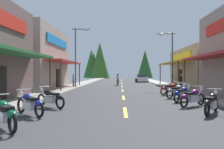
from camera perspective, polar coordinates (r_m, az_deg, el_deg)
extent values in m
cube|color=#38383A|center=(24.75, 2.78, -3.58)|extent=(9.71, 78.31, 0.10)
cube|color=gray|center=(25.41, -10.94, -3.23)|extent=(2.32, 78.31, 0.12)
cube|color=#9E9991|center=(25.52, 16.44, -3.23)|extent=(2.32, 78.31, 0.12)
cube|color=#E0C64C|center=(9.27, 3.66, -10.21)|extent=(0.16, 2.40, 0.01)
cube|color=#E0C64C|center=(14.43, 3.15, -6.33)|extent=(0.16, 2.40, 0.01)
cube|color=#E0C64C|center=(20.07, 2.90, -4.39)|extent=(0.16, 2.40, 0.01)
cube|color=#E0C64C|center=(25.41, 2.76, -3.35)|extent=(0.16, 2.40, 0.01)
cube|color=#E0C64C|center=(32.02, 2.66, -2.54)|extent=(0.16, 2.40, 0.01)
cube|color=#E0C64C|center=(38.35, 2.59, -2.03)|extent=(0.16, 2.40, 0.01)
cube|color=#E0C64C|center=(43.61, 2.55, -1.71)|extent=(0.16, 2.40, 0.01)
cube|color=#E0C64C|center=(50.52, 2.51, -1.40)|extent=(0.16, 2.40, 0.01)
cube|color=#E0C64C|center=(56.67, 2.48, -1.19)|extent=(0.16, 2.40, 0.01)
cube|color=#236033|center=(13.31, -24.95, 5.52)|extent=(1.80, 8.19, 0.16)
cylinder|color=brown|center=(16.58, -16.59, -0.59)|extent=(0.14, 0.14, 2.82)
cube|color=red|center=(14.03, -28.12, 13.66)|extent=(0.10, 6.37, 0.90)
cube|color=black|center=(13.69, -28.12, -2.38)|extent=(0.08, 1.10, 2.10)
cube|color=gray|center=(25.17, -22.43, 4.05)|extent=(7.06, 9.96, 6.58)
cube|color=#B72D28|center=(23.65, -12.60, 3.37)|extent=(1.80, 8.96, 0.16)
cylinder|color=brown|center=(19.31, -13.85, -0.43)|extent=(0.14, 0.14, 2.82)
cylinder|color=brown|center=(27.64, -8.92, -0.12)|extent=(0.14, 0.14, 2.82)
cube|color=#197FCC|center=(24.09, -14.57, 8.64)|extent=(0.10, 6.97, 0.90)
cube|color=black|center=(23.86, -14.59, -1.11)|extent=(0.08, 1.10, 2.10)
cube|color=#B72D28|center=(15.44, 27.27, 4.82)|extent=(1.80, 10.48, 0.16)
cylinder|color=brown|center=(19.86, 19.25, -0.42)|extent=(0.14, 0.14, 2.82)
cube|color=tan|center=(28.27, 26.79, 1.68)|extent=(8.66, 10.83, 4.64)
cube|color=gold|center=(26.55, 16.46, 3.05)|extent=(1.80, 9.75, 0.16)
cylinder|color=brown|center=(21.83, 17.68, -0.32)|extent=(0.14, 0.14, 2.82)
cylinder|color=brown|center=(30.94, 13.07, -0.06)|extent=(0.14, 0.14, 2.82)
cube|color=yellow|center=(26.81, 18.21, 4.56)|extent=(0.10, 7.58, 0.90)
cube|color=black|center=(26.76, 18.24, -0.94)|extent=(0.08, 1.10, 2.10)
cylinder|color=#474C51|center=(23.79, -9.99, 4.44)|extent=(0.14, 0.14, 6.70)
cylinder|color=#474C51|center=(24.10, -8.50, 12.20)|extent=(2.06, 0.10, 0.10)
ellipsoid|color=silver|center=(23.99, -7.24, 12.01)|extent=(0.50, 0.30, 0.24)
cylinder|color=#474C51|center=(22.79, 16.20, 3.61)|extent=(0.14, 0.14, 5.92)
cylinder|color=#474C51|center=(22.97, 14.67, 10.77)|extent=(2.06, 0.10, 0.10)
ellipsoid|color=silver|center=(22.85, 13.36, 10.58)|extent=(0.50, 0.30, 0.24)
torus|color=black|center=(10.44, 26.49, -7.30)|extent=(0.45, 0.58, 0.64)
torus|color=black|center=(8.99, 24.61, -8.57)|extent=(0.45, 0.58, 0.64)
cube|color=silver|center=(9.70, 25.62, -7.42)|extent=(0.63, 0.73, 0.32)
ellipsoid|color=black|center=(9.86, 25.88, -5.42)|extent=(0.59, 0.64, 0.28)
cube|color=black|center=(9.42, 25.31, -5.94)|extent=(0.58, 0.65, 0.12)
ellipsoid|color=black|center=(9.00, 24.69, -7.07)|extent=(0.45, 0.50, 0.24)
cylinder|color=silver|center=(10.27, 26.36, -5.58)|extent=(0.26, 0.34, 0.71)
cylinder|color=silver|center=(10.12, 26.23, -3.56)|extent=(0.51, 0.38, 0.04)
sphere|color=white|center=(10.41, 26.54, -4.39)|extent=(0.16, 0.16, 0.16)
torus|color=black|center=(12.09, 23.18, -6.22)|extent=(0.56, 0.48, 0.64)
torus|color=black|center=(10.84, 19.15, -6.99)|extent=(0.56, 0.48, 0.64)
cube|color=silver|center=(11.45, 21.28, -6.19)|extent=(0.72, 0.66, 0.32)
ellipsoid|color=#721972|center=(11.58, 21.81, -4.52)|extent=(0.64, 0.60, 0.28)
cube|color=black|center=(11.21, 20.60, -4.89)|extent=(0.64, 0.59, 0.12)
ellipsoid|color=#721972|center=(10.85, 19.30, -5.76)|extent=(0.49, 0.46, 0.24)
cylinder|color=silver|center=(11.95, 22.87, -4.71)|extent=(0.33, 0.28, 0.71)
cylinder|color=silver|center=(11.82, 22.58, -2.96)|extent=(0.41, 0.49, 0.04)
sphere|color=white|center=(12.07, 23.26, -3.70)|extent=(0.16, 0.16, 0.16)
torus|color=black|center=(13.87, 20.25, -5.34)|extent=(0.51, 0.53, 0.64)
torus|color=black|center=(12.54, 17.30, -5.96)|extent=(0.51, 0.53, 0.64)
cube|color=silver|center=(13.19, 18.85, -5.29)|extent=(0.68, 0.70, 0.32)
ellipsoid|color=navy|center=(13.34, 19.24, -3.84)|extent=(0.62, 0.63, 0.28)
cube|color=black|center=(12.95, 18.35, -4.15)|extent=(0.62, 0.63, 0.12)
ellipsoid|color=navy|center=(12.56, 17.41, -4.89)|extent=(0.48, 0.48, 0.24)
cylinder|color=silver|center=(13.72, 20.02, -4.02)|extent=(0.30, 0.31, 0.71)
cylinder|color=silver|center=(13.59, 19.81, -2.50)|extent=(0.46, 0.44, 0.04)
sphere|color=white|center=(13.85, 20.31, -3.15)|extent=(0.16, 0.16, 0.16)
torus|color=black|center=(15.42, 19.14, -4.74)|extent=(0.57, 0.46, 0.64)
torus|color=black|center=(14.25, 15.53, -5.17)|extent=(0.57, 0.46, 0.64)
cube|color=silver|center=(14.82, 17.40, -4.64)|extent=(0.73, 0.64, 0.32)
ellipsoid|color=#99999E|center=(14.95, 17.88, -3.37)|extent=(0.64, 0.59, 0.28)
cube|color=black|center=(14.61, 16.80, -3.62)|extent=(0.65, 0.58, 0.12)
ellipsoid|color=#99999E|center=(14.27, 15.66, -4.23)|extent=(0.50, 0.45, 0.24)
cylinder|color=silver|center=(15.29, 18.85, -3.55)|extent=(0.33, 0.27, 0.71)
cylinder|color=silver|center=(15.18, 18.58, -2.18)|extent=(0.39, 0.51, 0.04)
sphere|color=white|center=(15.41, 19.21, -2.77)|extent=(0.16, 0.16, 0.16)
torus|color=black|center=(17.24, 17.69, -4.18)|extent=(0.60, 0.41, 0.64)
torus|color=black|center=(16.20, 13.97, -4.47)|extent=(0.60, 0.41, 0.64)
cube|color=silver|center=(16.70, 15.89, -4.05)|extent=(0.75, 0.59, 0.32)
ellipsoid|color=#A51414|center=(16.82, 16.39, -2.93)|extent=(0.64, 0.56, 0.28)
cube|color=black|center=(16.51, 15.27, -3.13)|extent=(0.66, 0.54, 0.12)
ellipsoid|color=#A51414|center=(16.22, 14.10, -3.66)|extent=(0.50, 0.43, 0.24)
cylinder|color=silver|center=(17.12, 17.39, -3.11)|extent=(0.35, 0.24, 0.71)
cylinder|color=silver|center=(17.02, 17.11, -1.88)|extent=(0.34, 0.54, 0.04)
sphere|color=white|center=(17.22, 17.77, -2.42)|extent=(0.16, 0.16, 0.16)
torus|color=black|center=(6.64, -25.64, -11.83)|extent=(0.52, 0.52, 0.64)
cube|color=silver|center=(7.33, -27.42, -10.02)|extent=(0.69, 0.69, 0.32)
ellipsoid|color=#0C5933|center=(7.46, -27.85, -7.34)|extent=(0.62, 0.62, 0.28)
cube|color=black|center=(7.04, -26.88, -8.14)|extent=(0.62, 0.62, 0.12)
ellipsoid|color=#0C5933|center=(6.64, -25.78, -9.80)|extent=(0.48, 0.48, 0.24)
cylinder|color=silver|center=(7.72, -28.44, -4.84)|extent=(0.45, 0.45, 0.04)
torus|color=black|center=(9.84, -23.64, -7.77)|extent=(0.56, 0.48, 0.64)
torus|color=black|center=(8.52, -19.35, -9.05)|extent=(0.56, 0.48, 0.64)
cube|color=silver|center=(9.16, -21.66, -7.88)|extent=(0.72, 0.66, 0.32)
ellipsoid|color=navy|center=(9.30, -22.22, -5.77)|extent=(0.64, 0.60, 0.28)
cube|color=black|center=(8.90, -20.93, -6.30)|extent=(0.64, 0.60, 0.12)
ellipsoid|color=navy|center=(8.52, -19.52, -7.48)|extent=(0.49, 0.46, 0.24)
cylinder|color=silver|center=(9.68, -23.32, -5.94)|extent=(0.33, 0.28, 0.71)
cylinder|color=silver|center=(9.54, -23.03, -3.80)|extent=(0.41, 0.49, 0.04)
sphere|color=white|center=(9.80, -23.73, -4.68)|extent=(0.16, 0.16, 0.16)
torus|color=black|center=(11.48, -18.78, -6.56)|extent=(0.58, 0.45, 0.64)
torus|color=black|center=(10.28, -14.05, -7.38)|extent=(0.58, 0.45, 0.64)
cube|color=silver|center=(10.86, -16.55, -6.54)|extent=(0.73, 0.63, 0.32)
ellipsoid|color=black|center=(10.99, -17.17, -4.78)|extent=(0.64, 0.58, 0.28)
cube|color=black|center=(10.63, -15.75, -5.17)|extent=(0.65, 0.57, 0.12)
ellipsoid|color=black|center=(10.29, -14.22, -6.08)|extent=(0.50, 0.45, 0.24)
cylinder|color=silver|center=(11.34, -18.41, -4.97)|extent=(0.34, 0.26, 0.71)
cylinder|color=silver|center=(11.21, -18.07, -3.14)|extent=(0.38, 0.52, 0.04)
sphere|color=white|center=(11.45, -18.87, -3.91)|extent=(0.16, 0.16, 0.16)
torus|color=black|center=(28.63, 1.54, -2.28)|extent=(0.12, 0.64, 0.64)
torus|color=black|center=(27.13, 1.62, -2.43)|extent=(0.12, 0.64, 0.64)
cube|color=silver|center=(27.88, 1.58, -2.19)|extent=(0.31, 0.71, 0.32)
ellipsoid|color=#0C5933|center=(28.06, 1.57, -1.52)|extent=(0.34, 0.57, 0.28)
cube|color=black|center=(27.62, 1.59, -1.63)|extent=(0.30, 0.61, 0.12)
ellipsoid|color=#0C5933|center=(27.17, 1.62, -1.94)|extent=(0.26, 0.45, 0.24)
cylinder|color=silver|center=(28.49, 1.54, -1.63)|extent=(0.07, 0.37, 0.71)
cylinder|color=silver|center=(28.35, 1.55, -0.89)|extent=(0.60, 0.06, 0.04)
sphere|color=white|center=(28.64, 1.54, -1.21)|extent=(0.16, 0.16, 0.16)
ellipsoid|color=#B2A599|center=(27.70, 1.59, -0.86)|extent=(0.39, 0.39, 0.64)
sphere|color=black|center=(27.75, 1.58, -0.03)|extent=(0.24, 0.24, 0.24)
cylinder|color=#B2A599|center=(27.88, 1.25, -1.57)|extent=(0.16, 0.43, 0.24)
cylinder|color=#B2A599|center=(28.00, 1.14, -0.85)|extent=(0.12, 0.51, 0.40)
cylinder|color=#B2A599|center=(27.89, 1.91, -1.57)|extent=(0.16, 0.43, 0.24)
cylinder|color=#B2A599|center=(28.01, 1.99, -0.85)|extent=(0.12, 0.51, 0.40)
cylinder|color=maroon|center=(24.35, -10.57, -2.57)|extent=(0.14, 0.14, 0.83)
cylinder|color=maroon|center=(24.53, -10.46, -2.54)|extent=(0.14, 0.14, 0.83)
ellipsoid|color=#B2A599|center=(24.41, -10.52, -0.90)|extent=(0.27, 0.37, 0.59)
cylinder|color=#B2A599|center=(24.18, -10.66, -0.84)|extent=(0.09, 0.09, 0.56)
cylinder|color=#B2A599|center=(24.64, -10.37, -0.82)|extent=(0.09, 0.09, 0.56)
sphere|color=beige|center=(24.41, -10.52, 0.08)|extent=(0.22, 0.22, 0.22)
cylinder|color=#B2A599|center=(29.02, 16.16, -2.06)|extent=(0.14, 0.14, 0.84)
cylinder|color=#B2A599|center=(28.85, 16.28, -2.08)|extent=(0.14, 0.14, 0.84)
ellipsoid|color=black|center=(28.91, 16.22, -0.65)|extent=(0.30, 0.39, 0.60)
cylinder|color=black|center=(29.13, 16.06, -0.58)|extent=(0.09, 0.09, 0.57)
cylinder|color=black|center=(28.68, 16.39, -0.60)|extent=(0.09, 0.09, 0.57)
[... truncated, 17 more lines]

